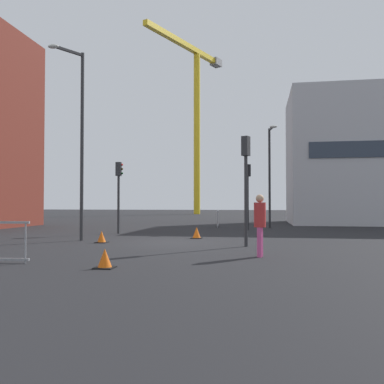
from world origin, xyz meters
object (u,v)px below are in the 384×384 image
(pedestrian_walking, at_px, (260,220))
(traffic_light_crosswalk, at_px, (246,172))
(construction_crane, at_px, (195,103))
(traffic_cone_orange, at_px, (102,237))
(streetlamp_short, at_px, (270,168))
(traffic_cone_striped, at_px, (197,233))
(traffic_light_far, at_px, (119,185))
(traffic_cone_by_barrier, at_px, (105,259))
(traffic_light_near, at_px, (248,186))
(streetlamp_tall, at_px, (78,131))

(pedestrian_walking, bearing_deg, traffic_light_crosswalk, 99.89)
(construction_crane, distance_m, traffic_cone_orange, 45.36)
(traffic_light_crosswalk, relative_size, pedestrian_walking, 2.20)
(streetlamp_short, xyz_separation_m, traffic_cone_striped, (-3.38, -8.07, -3.47))
(traffic_light_far, height_order, traffic_cone_by_barrier, traffic_light_far)
(streetlamp_short, distance_m, traffic_light_crosswalk, 11.28)
(construction_crane, height_order, streetlamp_short, construction_crane)
(traffic_light_near, xyz_separation_m, pedestrian_walking, (0.72, -12.10, -1.51))
(traffic_cone_by_barrier, xyz_separation_m, traffic_cone_striped, (0.88, 8.64, 0.01))
(traffic_light_far, bearing_deg, traffic_cone_striped, -27.11)
(streetlamp_short, height_order, pedestrian_walking, streetlamp_short)
(streetlamp_short, distance_m, pedestrian_walking, 14.26)
(construction_crane, bearing_deg, traffic_light_near, -76.09)
(streetlamp_tall, xyz_separation_m, traffic_light_far, (0.27, 4.21, -2.09))
(streetlamp_tall, distance_m, streetlamp_short, 12.88)
(streetlamp_tall, relative_size, traffic_cone_by_barrier, 16.76)
(traffic_light_crosswalk, relative_size, traffic_light_near, 1.04)
(streetlamp_tall, distance_m, traffic_light_crosswalk, 7.26)
(construction_crane, height_order, traffic_light_near, construction_crane)
(traffic_light_crosswalk, relative_size, traffic_cone_striped, 7.97)
(construction_crane, height_order, streetlamp_tall, construction_crane)
(pedestrian_walking, bearing_deg, streetlamp_tall, 151.89)
(streetlamp_tall, xyz_separation_m, streetlamp_short, (8.02, 10.04, -0.85))
(traffic_light_crosswalk, relative_size, traffic_cone_by_barrier, 8.44)
(traffic_cone_striped, bearing_deg, construction_crane, 98.99)
(streetlamp_tall, relative_size, traffic_light_near, 2.06)
(traffic_cone_by_barrier, distance_m, traffic_cone_orange, 6.55)
(traffic_cone_orange, bearing_deg, pedestrian_walking, -28.61)
(streetlamp_short, bearing_deg, streetlamp_tall, -128.60)
(traffic_cone_orange, bearing_deg, traffic_cone_by_barrier, -67.72)
(traffic_cone_orange, bearing_deg, traffic_light_near, 58.33)
(streetlamp_tall, distance_m, traffic_cone_orange, 4.57)
(traffic_light_near, bearing_deg, pedestrian_walking, -86.60)
(traffic_light_far, relative_size, traffic_light_crosswalk, 0.92)
(pedestrian_walking, bearing_deg, traffic_light_far, 131.14)
(streetlamp_short, bearing_deg, traffic_cone_striped, -112.70)
(pedestrian_walking, xyz_separation_m, traffic_cone_by_barrier, (-3.64, -2.72, -0.84))
(construction_crane, height_order, traffic_cone_by_barrier, construction_crane)
(traffic_light_near, distance_m, traffic_cone_striped, 6.91)
(pedestrian_walking, height_order, traffic_cone_orange, pedestrian_walking)
(traffic_light_far, bearing_deg, traffic_light_crosswalk, -38.82)
(construction_crane, distance_m, traffic_light_near, 37.18)
(pedestrian_walking, relative_size, traffic_cone_by_barrier, 3.84)
(streetlamp_tall, relative_size, traffic_cone_striped, 15.82)
(traffic_light_far, bearing_deg, streetlamp_short, 36.96)
(streetlamp_tall, distance_m, pedestrian_walking, 9.09)
(traffic_light_crosswalk, distance_m, pedestrian_walking, 3.28)
(streetlamp_tall, relative_size, traffic_cone_orange, 17.02)
(traffic_light_far, bearing_deg, traffic_light_near, 31.54)
(construction_crane, distance_m, traffic_light_crosswalk, 45.78)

